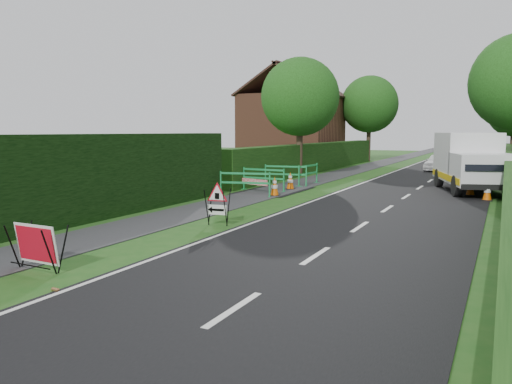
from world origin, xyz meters
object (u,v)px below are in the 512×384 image
(red_rect_sign, at_px, (36,245))
(works_van, at_px, (471,161))
(triangle_sign, at_px, (216,201))
(hatchback_car, at_px, (438,162))

(red_rect_sign, xyz_separation_m, works_van, (6.35, 16.88, 0.83))
(triangle_sign, distance_m, hatchback_car, 23.01)
(triangle_sign, xyz_separation_m, hatchback_car, (3.11, 22.79, -0.13))
(triangle_sign, bearing_deg, hatchback_car, 75.09)
(red_rect_sign, height_order, works_van, works_van)
(red_rect_sign, xyz_separation_m, triangle_sign, (0.67, 5.30, 0.20))
(hatchback_car, bearing_deg, red_rect_sign, -92.41)
(triangle_sign, bearing_deg, works_van, 56.74)
(triangle_sign, bearing_deg, red_rect_sign, -104.36)
(triangle_sign, height_order, works_van, works_van)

